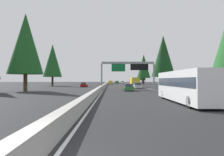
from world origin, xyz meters
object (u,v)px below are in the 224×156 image
at_px(sedan_far_center, 128,88).
at_px(conifer_right_mid, 166,66).
at_px(box_truck_mid_left, 134,82).
at_px(conifer_right_near, 163,56).
at_px(conifer_left_mid, 53,61).
at_px(conifer_right_far, 144,66).
at_px(bus_distant_a, 185,85).
at_px(sedan_far_right, 137,86).
at_px(conifer_right_distant, 142,74).
at_px(minivan_mid_center, 117,82).
at_px(sedan_near_center, 123,82).
at_px(oncoming_near, 84,85).
at_px(conifer_left_near, 26,44).
at_px(sign_gantry_overhead, 129,67).
at_px(pickup_far_left, 111,83).

bearing_deg(sedan_far_center, conifer_right_mid, -27.16).
height_order(box_truck_mid_left, conifer_right_near, conifer_right_near).
xyz_separation_m(conifer_right_mid, conifer_left_mid, (-1.30, 41.47, 1.79)).
xyz_separation_m(sedan_far_center, conifer_right_far, (54.38, -12.03, 8.07)).
distance_m(bus_distant_a, sedan_far_right, 32.36).
height_order(conifer_right_far, conifer_right_distant, conifer_right_far).
xyz_separation_m(sedan_far_right, box_truck_mid_left, (10.78, -0.45, 0.93)).
xyz_separation_m(minivan_mid_center, conifer_left_mid, (-43.13, 24.45, 8.24)).
bearing_deg(conifer_right_near, sedan_near_center, 5.36).
height_order(sedan_far_center, oncoming_near, same).
height_order(box_truck_mid_left, oncoming_near, box_truck_mid_left).
xyz_separation_m(oncoming_near, conifer_left_near, (-23.76, 8.28, 8.59)).
bearing_deg(sedan_far_center, oncoming_near, 28.27).
relative_size(sedan_near_center, conifer_right_mid, 0.36).
distance_m(bus_distant_a, sedan_near_center, 102.67).
xyz_separation_m(sign_gantry_overhead, oncoming_near, (15.62, 12.49, -4.50)).
height_order(conifer_right_near, conifer_left_near, conifer_left_near).
xyz_separation_m(oncoming_near, conifer_left_mid, (9.52, 12.66, 8.51)).
relative_size(pickup_far_left, sedan_near_center, 1.27).
xyz_separation_m(sedan_near_center, conifer_right_mid, (-48.73, -13.30, 6.72)).
bearing_deg(pickup_far_left, conifer_left_mid, 143.48).
xyz_separation_m(pickup_far_left, box_truck_mid_left, (-37.71, -7.47, 0.70)).
relative_size(sedan_far_right, minivan_mid_center, 0.88).
xyz_separation_m(pickup_far_left, conifer_right_far, (-5.47, -15.71, 7.84)).
bearing_deg(pickup_far_left, conifer_right_distant, -48.40).
bearing_deg(pickup_far_left, box_truck_mid_left, -168.79).
distance_m(sedan_near_center, conifer_left_mid, 58.05).
relative_size(pickup_far_left, conifer_right_distant, 0.61).
distance_m(sedan_far_center, oncoming_near, 25.13).
xyz_separation_m(sign_gantry_overhead, sedan_far_right, (4.85, -2.74, -4.50)).
distance_m(box_truck_mid_left, conifer_right_far, 34.03).
bearing_deg(sign_gantry_overhead, sedan_near_center, -2.30).
bearing_deg(conifer_right_distant, conifer_left_mid, 138.56).
relative_size(sedan_near_center, oncoming_near, 1.00).
relative_size(conifer_right_mid, conifer_left_near, 0.80).
relative_size(minivan_mid_center, oncoming_near, 1.14).
height_order(bus_distant_a, sedan_far_center, bus_distant_a).
relative_size(conifer_right_far, conifer_right_distant, 1.58).
relative_size(box_truck_mid_left, sedan_near_center, 1.93).
bearing_deg(conifer_right_mid, conifer_left_mid, 91.80).
xyz_separation_m(minivan_mid_center, conifer_left_near, (-76.41, 20.07, 8.32)).
distance_m(sedan_near_center, conifer_right_far, 29.70).
xyz_separation_m(conifer_right_distant, conifer_left_mid, (-44.67, 39.43, 3.65)).
bearing_deg(sedan_near_center, sedan_far_center, 177.47).
xyz_separation_m(bus_distant_a, pickup_far_left, (80.83, 7.41, -0.80)).
xyz_separation_m(pickup_far_left, sedan_near_center, (21.84, -7.29, -0.23)).
height_order(sign_gantry_overhead, oncoming_near, sign_gantry_overhead).
bearing_deg(conifer_left_mid, pickup_far_left, -36.52).
height_order(minivan_mid_center, conifer_right_far, conifer_right_far).
bearing_deg(sign_gantry_overhead, sedan_far_right, -29.50).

